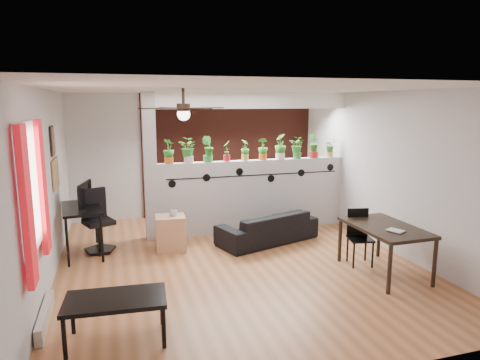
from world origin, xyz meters
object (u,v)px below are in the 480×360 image
Objects in this scene: computer_desk at (81,211)px; folding_chair at (359,232)px; potted_plant_5 at (263,148)px; potted_plant_9 at (330,147)px; potted_plant_0 at (169,151)px; dining_table at (385,231)px; potted_plant_4 at (245,150)px; sofa at (267,228)px; coffee_table at (116,302)px; office_chair at (98,225)px; cup at (173,213)px; potted_plant_2 at (208,148)px; potted_plant_3 at (227,150)px; potted_plant_6 at (280,146)px; ceiling_fan at (183,110)px; cube_shelf at (171,233)px; potted_plant_8 at (314,145)px; potted_plant_7 at (297,147)px; potted_plant_1 at (188,149)px.

computer_desk is 4.34m from folding_chair.
potted_plant_9 is (1.40, -0.00, -0.03)m from potted_plant_5.
potted_plant_0 is 3.82m from dining_table.
dining_table is at bearing -63.42° from potted_plant_4.
potted_plant_5 reaches higher than potted_plant_9.
sofa reaches higher than coffee_table.
computer_desk is (-3.23, -0.46, -0.86)m from potted_plant_5.
office_chair is 4.16m from folding_chair.
potted_plant_5 is (1.76, 0.00, -0.01)m from potted_plant_0.
potted_plant_4 reaches higher than cup.
potted_plant_2 reaches higher than potted_plant_3.
potted_plant_6 is 2.78m from dining_table.
coffee_table is (-0.98, -1.47, -1.89)m from ceiling_fan.
potted_plant_2 reaches higher than sofa.
cube_shelf is 2.75m from coffee_table.
potted_plant_0 reaches higher than potted_plant_9.
potted_plant_8 is (0.70, 0.00, -0.00)m from potted_plant_6.
ceiling_fan is 2.54m from computer_desk.
cup is at bearing -159.30° from potted_plant_5.
potted_plant_5 is 0.70m from potted_plant_7.
ceiling_fan is at bearing 56.32° from coffee_table.
potted_plant_4 reaches higher than cube_shelf.
potted_plant_7 is at bearing 43.41° from coffee_table.
potted_plant_9 is 4.73m from computer_desk.
potted_plant_9 is 2.16m from sofa.
potted_plant_8 is 1.96m from sofa.
potted_plant_0 is 1.76m from potted_plant_5.
cup reaches higher than coffee_table.
potted_plant_1 reaches higher than potted_plant_7.
dining_table is at bearing -70.08° from potted_plant_5.
potted_plant_2 is 0.41× the size of computer_desk.
potted_plant_6 reaches higher than sofa.
dining_table reaches higher than coffee_table.
potted_plant_6 is (0.70, 0.00, 0.05)m from potted_plant_4.
potted_plant_2 is at bearing -57.58° from sofa.
ceiling_fan is 1.04× the size of computer_desk.
potted_plant_8 is at bearing 0.00° from potted_plant_4.
folding_chair is at bearing -106.19° from potted_plant_9.
potted_plant_5 is at bearing 180.00° from potted_plant_9.
ceiling_fan is 2.58× the size of potted_plant_1.
potted_plant_2 is at bearing 44.16° from cube_shelf.
office_chair is at bearing -172.59° from potted_plant_5.
potted_plant_3 is (1.05, -0.00, -0.03)m from potted_plant_0.
potted_plant_2 is at bearing 42.28° from cup.
potted_plant_9 is 0.62× the size of cube_shelf.
potted_plant_4 is 0.36× the size of coffee_table.
ceiling_fan reaches higher than cube_shelf.
potted_plant_1 is at bearing -180.00° from potted_plant_8.
potted_plant_5 is 1.52m from sofa.
potted_plant_2 is 0.44× the size of coffee_table.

